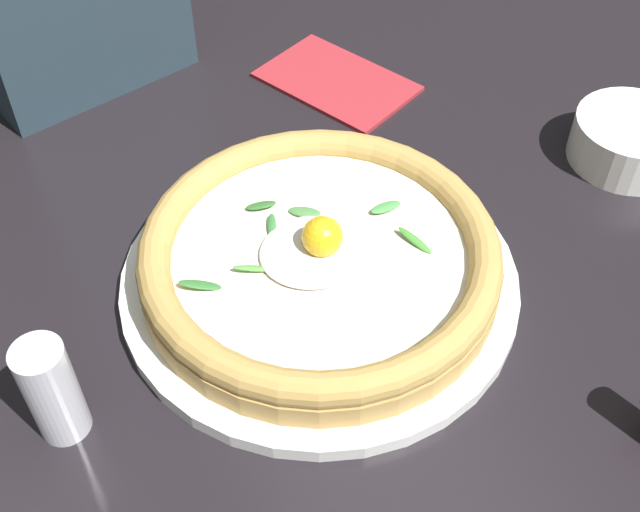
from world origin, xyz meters
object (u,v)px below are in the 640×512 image
Objects in this scene: pizza at (320,257)px; side_bowl at (630,140)px; pepper_shaker at (52,391)px; folded_napkin at (337,80)px.

pizza reaches higher than side_bowl.
folded_napkin is at bearing -137.92° from pepper_shaker.
pizza is 1.83× the size of folded_napkin.
side_bowl is 0.69× the size of folded_napkin.
folded_napkin is (0.18, -0.19, -0.02)m from side_bowl.
side_bowl is (-0.30, -0.03, -0.01)m from pizza.
side_bowl is 1.24× the size of pepper_shaker.
pizza is 3.27× the size of pepper_shaker.
side_bowl is at bearing -170.58° from pepper_shaker.
folded_napkin is 1.79× the size of pepper_shaker.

